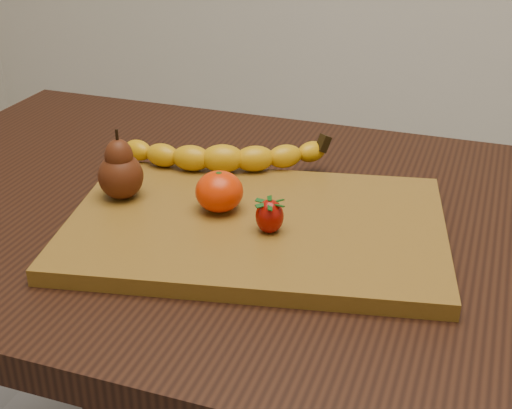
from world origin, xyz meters
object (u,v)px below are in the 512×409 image
(table, at_px, (216,268))
(cutting_board, at_px, (256,227))
(pear, at_px, (120,164))
(mandarin, at_px, (219,191))

(table, bearing_deg, cutting_board, -34.72)
(cutting_board, distance_m, pear, 0.19)
(table, height_order, cutting_board, cutting_board)
(table, distance_m, cutting_board, 0.14)
(table, relative_size, mandarin, 16.94)
(mandarin, bearing_deg, cutting_board, -9.92)
(pear, bearing_deg, mandarin, 2.95)
(table, xyz_separation_m, pear, (-0.10, -0.05, 0.16))
(cutting_board, height_order, pear, pear)
(mandarin, bearing_deg, pear, -177.05)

